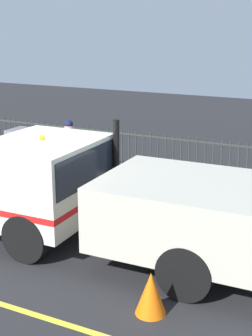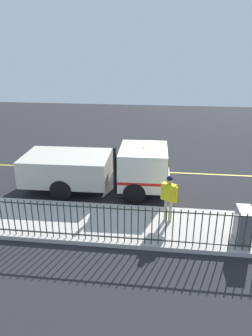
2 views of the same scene
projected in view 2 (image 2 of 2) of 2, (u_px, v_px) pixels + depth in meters
The scene contains 8 objects.
ground_plane at pixel (146, 189), 14.56m from camera, with size 45.23×45.23×0.00m, color #232326.
sidewalk_slab at pixel (141, 225), 11.43m from camera, with size 2.76×20.56×0.16m, color #B7B2A8.
lane_marking at pixel (148, 171), 16.59m from camera, with size 0.12×18.50×0.01m, color yellow.
work_truck at pixel (106, 167), 13.95m from camera, with size 2.64×6.70×2.45m.
worker_standing at pixel (169, 194), 11.19m from camera, with size 0.45×0.60×1.83m.
iron_fence at pixel (138, 225), 10.02m from camera, with size 0.04×17.51×1.36m.
utility_cabinet at pixel (243, 225), 10.21m from camera, with size 0.79×0.47×1.18m, color slate.
traffic_cone at pixel (84, 169), 16.03m from camera, with size 0.49×0.49×0.71m, color orange.
Camera 2 is at (13.20, 0.64, 6.25)m, focal length 32.95 mm.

